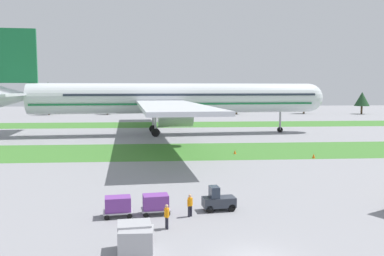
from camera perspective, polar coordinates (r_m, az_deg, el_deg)
grass_strip_near at (r=63.04m, az=0.57°, el=-3.27°), size 320.00×17.07×0.01m
grass_strip_far at (r=108.76m, az=-1.50°, el=0.50°), size 320.00×17.07×0.01m
airliner at (r=84.92m, az=-4.04°, el=4.23°), size 70.74×86.80×21.47m
baggage_tug at (r=32.86m, az=3.71°, el=-10.20°), size 2.75×1.63×1.97m
cargo_dolly_lead at (r=31.91m, az=-5.17°, el=-10.50°), size 2.38×1.77×1.55m
cargo_dolly_second at (r=31.73m, az=-10.47°, el=-10.67°), size 2.38×1.77×1.55m
ground_crew_marshaller at (r=31.23m, az=-0.29°, el=-10.79°), size 0.44×0.41×1.74m
ground_crew_loader at (r=28.71m, az=-3.60°, el=-12.29°), size 0.36×0.55×1.74m
uld_container_0 at (r=25.45m, az=-8.17°, el=-14.96°), size 2.15×1.79×1.70m
uld_container_1 at (r=24.76m, az=-7.91°, el=-15.70°), size 2.04×1.65×1.58m
taxiway_marker_0 at (r=60.51m, az=6.11°, el=-3.39°), size 0.44×0.44×0.61m
taxiway_marker_1 at (r=59.04m, az=16.87°, el=-3.80°), size 0.44×0.44×0.66m
distant_tree_line at (r=150.10m, az=-4.68°, el=4.40°), size 194.07×9.70×12.14m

